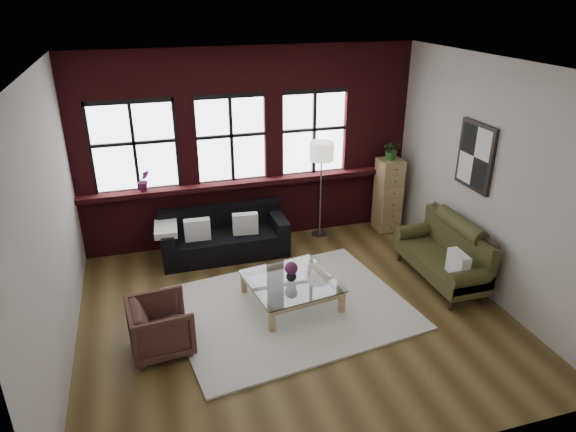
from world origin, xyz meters
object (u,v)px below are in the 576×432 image
object	(u,v)px
floor_lamp	(321,186)
drawer_chest	(388,195)
coffee_table	(291,292)
vase	(291,275)
dark_sofa	(224,234)
armchair	(161,327)
vintage_settee	(441,254)

from	to	relation	value
floor_lamp	drawer_chest	bearing A→B (deg)	-2.97
coffee_table	vase	xyz separation A→B (m)	(-0.00, -0.00, 0.26)
dark_sofa	vase	bearing A→B (deg)	-69.72
dark_sofa	coffee_table	distance (m)	1.79
armchair	vase	size ratio (longest dim) A/B	4.74
armchair	floor_lamp	distance (m)	3.78
vase	dark_sofa	bearing A→B (deg)	110.28
coffee_table	vase	world-z (taller)	vase
dark_sofa	vintage_settee	bearing A→B (deg)	-30.78
dark_sofa	floor_lamp	bearing A→B (deg)	7.67
dark_sofa	coffee_table	xyz separation A→B (m)	(0.62, -1.67, -0.18)
dark_sofa	armchair	world-z (taller)	dark_sofa
dark_sofa	drawer_chest	size ratio (longest dim) A/B	1.54
floor_lamp	coffee_table	bearing A→B (deg)	-120.03
coffee_table	floor_lamp	distance (m)	2.32
vase	drawer_chest	world-z (taller)	drawer_chest
armchair	vintage_settee	bearing A→B (deg)	-89.36
floor_lamp	vase	bearing A→B (deg)	-120.03
dark_sofa	floor_lamp	distance (m)	1.82
dark_sofa	armchair	distance (m)	2.45
armchair	drawer_chest	xyz separation A→B (m)	(4.11, 2.34, 0.32)
vase	floor_lamp	distance (m)	2.25
vintage_settee	armchair	world-z (taller)	vintage_settee
armchair	drawer_chest	bearing A→B (deg)	-66.13
coffee_table	vase	size ratio (longest dim) A/B	7.46
coffee_table	drawer_chest	xyz separation A→B (m)	(2.35, 1.84, 0.47)
coffee_table	vase	distance (m)	0.26
armchair	drawer_chest	distance (m)	4.74
dark_sofa	drawer_chest	distance (m)	2.98
vintage_settee	armchair	xyz separation A→B (m)	(-4.02, -0.45, -0.13)
vintage_settee	dark_sofa	bearing A→B (deg)	149.22
dark_sofa	vase	xyz separation A→B (m)	(0.62, -1.67, 0.08)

